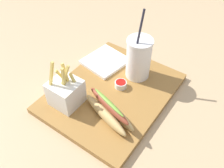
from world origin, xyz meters
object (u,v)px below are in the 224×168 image
Objects in this scene: soda_cup at (139,58)px; ketchup_cup_1 at (121,84)px; hot_dog_1 at (109,110)px; napkin_stack at (105,61)px; fries_basket at (66,92)px.

soda_cup is 0.10m from ketchup_cup_1.
hot_dog_1 is at bearing 7.21° from soda_cup.
ketchup_cup_1 is at bearing 58.41° from napkin_stack.
soda_cup is at bearing 170.62° from ketchup_cup_1.
napkin_stack is (0.01, -0.13, -0.07)m from soda_cup.
ketchup_cup_1 is 0.14m from napkin_stack.
soda_cup is at bearing 94.63° from napkin_stack.
napkin_stack is (-0.07, -0.12, -0.01)m from ketchup_cup_1.
ketchup_cup_1 is 0.28× the size of napkin_stack.
soda_cup is 1.50× the size of fries_basket.
hot_dog_1 is at bearing 17.94° from ketchup_cup_1.
fries_basket is 1.17× the size of napkin_stack.
fries_basket is 0.18m from ketchup_cup_1.
fries_basket is 0.14m from hot_dog_1.
ketchup_cup_1 reaches higher than napkin_stack.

